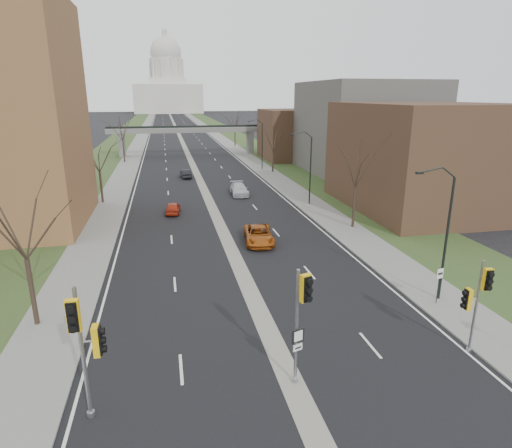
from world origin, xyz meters
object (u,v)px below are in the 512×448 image
object	(u,v)px
speed_limit_sign	(439,280)
car_left_near	(173,208)
car_right_mid	(239,189)
signal_pole_right	(477,295)
car_left_far	(186,174)
car_right_near	(259,235)
signal_pole_median	(302,309)
signal_pole_left	(85,337)

from	to	relation	value
speed_limit_sign	car_left_near	world-z (taller)	speed_limit_sign
car_left_near	car_right_mid	distance (m)	11.75
signal_pole_right	car_left_far	size ratio (longest dim) A/B	1.26
car_left_far	car_right_near	world-z (taller)	car_right_near
speed_limit_sign	car_right_mid	xyz separation A→B (m)	(-6.92, 33.56, -1.00)
speed_limit_sign	car_right_near	xyz separation A→B (m)	(-8.49, 14.12, -1.02)
car_left_near	car_left_far	xyz separation A→B (m)	(2.60, 21.61, 0.02)
speed_limit_sign	car_left_near	xyz separation A→B (m)	(-15.83, 25.89, -1.11)
signal_pole_median	signal_pole_right	distance (m)	9.36
speed_limit_sign	car_right_near	world-z (taller)	speed_limit_sign
signal_pole_median	car_left_far	distance (m)	53.41
signal_pole_median	car_left_far	size ratio (longest dim) A/B	1.40
car_left_near	car_left_far	size ratio (longest dim) A/B	0.93
signal_pole_right	car_right_mid	size ratio (longest dim) A/B	0.98
speed_limit_sign	car_left_near	distance (m)	30.37
signal_pole_left	signal_pole_right	size ratio (longest dim) A/B	1.16
signal_pole_median	car_right_near	size ratio (longest dim) A/B	1.06
signal_pole_right	car_left_near	size ratio (longest dim) A/B	1.34
signal_pole_median	car_left_near	size ratio (longest dim) A/B	1.49
car_left_near	car_right_near	world-z (taller)	car_right_near
signal_pole_left	signal_pole_right	bearing A→B (deg)	4.57
car_right_near	car_right_mid	bearing A→B (deg)	92.00
signal_pole_right	car_right_near	bearing A→B (deg)	115.87
car_right_mid	speed_limit_sign	bearing A→B (deg)	-76.28
signal_pole_median	car_left_near	world-z (taller)	signal_pole_median
signal_pole_right	speed_limit_sign	world-z (taller)	signal_pole_right
signal_pole_right	speed_limit_sign	size ratio (longest dim) A/B	2.14
signal_pole_right	speed_limit_sign	bearing A→B (deg)	78.63
signal_pole_left	car_right_near	size ratio (longest dim) A/B	1.11
signal_pole_right	car_left_near	world-z (taller)	signal_pole_right
signal_pole_left	speed_limit_sign	xyz separation A→B (m)	(19.84, 6.04, -2.11)
speed_limit_sign	car_left_far	size ratio (longest dim) A/B	0.59
signal_pole_median	car_left_far	world-z (taller)	signal_pole_median
signal_pole_right	car_right_mid	distance (m)	39.15
car_right_near	signal_pole_median	bearing A→B (deg)	-90.43
car_right_mid	signal_pole_median	bearing A→B (deg)	-93.79
signal_pole_median	car_right_near	distance (m)	20.28
signal_pole_left	car_left_near	bearing A→B (deg)	84.59
car_left_near	signal_pole_median	bearing A→B (deg)	104.44
signal_pole_left	car_left_near	world-z (taller)	signal_pole_left
car_left_near	car_right_near	size ratio (longest dim) A/B	0.71
signal_pole_right	car_left_far	xyz separation A→B (m)	(-11.59, 52.64, -2.67)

